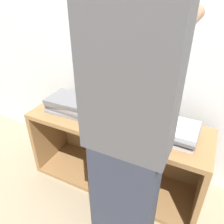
# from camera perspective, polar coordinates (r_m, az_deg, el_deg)

# --- Properties ---
(ground_plane) EXTENTS (12.00, 12.00, 0.00)m
(ground_plane) POSITION_cam_1_polar(r_m,az_deg,el_deg) (1.90, -2.32, -21.75)
(ground_plane) COLOR gray
(wall_back) EXTENTS (8.00, 0.05, 2.40)m
(wall_back) POSITION_cam_1_polar(r_m,az_deg,el_deg) (1.70, 6.44, 20.27)
(wall_back) COLOR silver
(wall_back) RESTS_ON ground_plane
(cart) EXTENTS (1.39, 0.46, 0.61)m
(cart) POSITION_cam_1_polar(r_m,az_deg,el_deg) (1.85, 1.80, -9.52)
(cart) COLOR olive
(cart) RESTS_ON ground_plane
(laptop_open) EXTENTS (0.36, 0.33, 0.25)m
(laptop_open) POSITION_cam_1_polar(r_m,az_deg,el_deg) (1.64, 1.91, -0.06)
(laptop_open) COLOR #333338
(laptop_open) RESTS_ON cart
(laptop_stack_left) EXTENTS (0.37, 0.27, 0.11)m
(laptop_stack_left) POSITION_cam_1_polar(r_m,az_deg,el_deg) (1.77, -10.44, 2.05)
(laptop_stack_left) COLOR gray
(laptop_stack_left) RESTS_ON cart
(laptop_stack_right) EXTENTS (0.38, 0.27, 0.09)m
(laptop_stack_right) POSITION_cam_1_polar(r_m,az_deg,el_deg) (1.51, 14.74, -4.62)
(laptop_stack_right) COLOR #B7B7BC
(laptop_stack_right) RESTS_ON cart
(person) EXTENTS (0.40, 0.53, 1.70)m
(person) POSITION_cam_1_polar(r_m,az_deg,el_deg) (1.05, 4.13, -7.19)
(person) COLOR #2D3342
(person) RESTS_ON ground_plane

